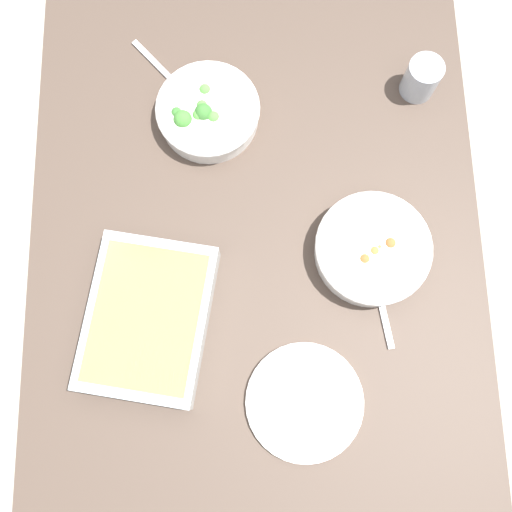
# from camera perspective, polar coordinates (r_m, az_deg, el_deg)

# --- Properties ---
(ground_plane) EXTENTS (6.00, 6.00, 0.00)m
(ground_plane) POSITION_cam_1_polar(r_m,az_deg,el_deg) (1.86, 0.00, -5.07)
(ground_plane) COLOR #B2A899
(dining_table) EXTENTS (1.20, 0.90, 0.74)m
(dining_table) POSITION_cam_1_polar(r_m,az_deg,el_deg) (1.22, 0.00, -0.94)
(dining_table) COLOR #4C3D33
(dining_table) RESTS_ON ground_plane
(stew_bowl) EXTENTS (0.22, 0.22, 0.06)m
(stew_bowl) POSITION_cam_1_polar(r_m,az_deg,el_deg) (1.13, 11.46, 0.78)
(stew_bowl) COLOR white
(stew_bowl) RESTS_ON dining_table
(broccoli_bowl) EXTENTS (0.21, 0.21, 0.07)m
(broccoli_bowl) POSITION_cam_1_polar(r_m,az_deg,el_deg) (1.21, -4.83, 14.08)
(broccoli_bowl) COLOR white
(broccoli_bowl) RESTS_ON dining_table
(baking_dish) EXTENTS (0.34, 0.27, 0.06)m
(baking_dish) POSITION_cam_1_polar(r_m,az_deg,el_deg) (1.10, -10.71, -6.13)
(baking_dish) COLOR silver
(baking_dish) RESTS_ON dining_table
(drink_cup) EXTENTS (0.07, 0.07, 0.08)m
(drink_cup) POSITION_cam_1_polar(r_m,az_deg,el_deg) (1.28, 16.08, 16.53)
(drink_cup) COLOR #B2BCC6
(drink_cup) RESTS_ON dining_table
(side_plate) EXTENTS (0.22, 0.22, 0.01)m
(side_plate) POSITION_cam_1_polar(r_m,az_deg,el_deg) (1.10, 4.85, -14.27)
(side_plate) COLOR white
(side_plate) RESTS_ON dining_table
(spoon_by_stew) EXTENTS (0.18, 0.05, 0.01)m
(spoon_by_stew) POSITION_cam_1_polar(r_m,az_deg,el_deg) (1.14, 12.07, -3.42)
(spoon_by_stew) COLOR silver
(spoon_by_stew) RESTS_ON dining_table
(spoon_by_broccoli) EXTENTS (0.14, 0.13, 0.01)m
(spoon_by_broccoli) POSITION_cam_1_polar(r_m,az_deg,el_deg) (1.29, -8.72, 17.28)
(spoon_by_broccoli) COLOR silver
(spoon_by_broccoli) RESTS_ON dining_table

